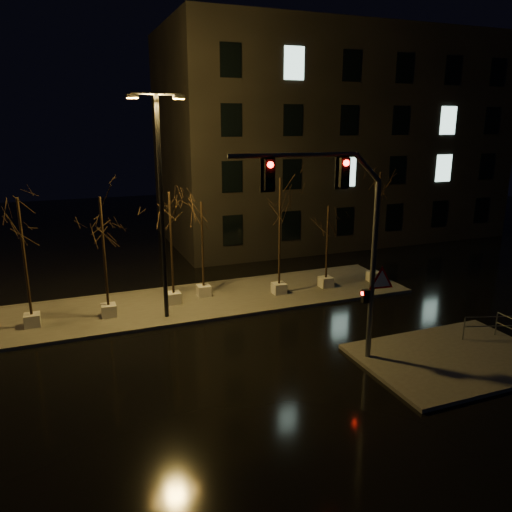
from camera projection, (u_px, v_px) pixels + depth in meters
name	position (u px, v px, depth m)	size (l,w,h in m)	color
ground	(235.00, 354.00, 19.33)	(90.00, 90.00, 0.00)	black
median	(196.00, 302.00, 24.70)	(22.00, 5.00, 0.15)	#484640
sidewalk_corner	(453.00, 358.00, 18.80)	(7.00, 5.00, 0.15)	#484640
building	(329.00, 138.00, 38.49)	(25.00, 12.00, 15.00)	black
tree_0	(21.00, 227.00, 20.45)	(1.80, 1.80, 5.76)	beige
tree_1	(102.00, 225.00, 21.60)	(1.80, 1.80, 5.59)	beige
tree_2	(170.00, 218.00, 23.22)	(1.80, 1.80, 5.58)	beige
tree_3	(202.00, 223.00, 24.38)	(1.80, 1.80, 4.94)	beige
tree_4	(280.00, 205.00, 24.50)	(1.80, 1.80, 6.09)	beige
tree_5	(328.00, 224.00, 25.83)	(1.80, 1.80, 4.50)	beige
tree_6	(379.00, 197.00, 26.46)	(1.80, 1.80, 6.18)	beige
traffic_signal_mast	(344.00, 229.00, 17.20)	(6.19, 0.72, 7.58)	#56595E
streetlight_main	(161.00, 194.00, 21.21)	(2.43, 0.52, 9.69)	black
guard_rail_a	(491.00, 324.00, 20.14)	(2.18, 0.74, 0.99)	#56595E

